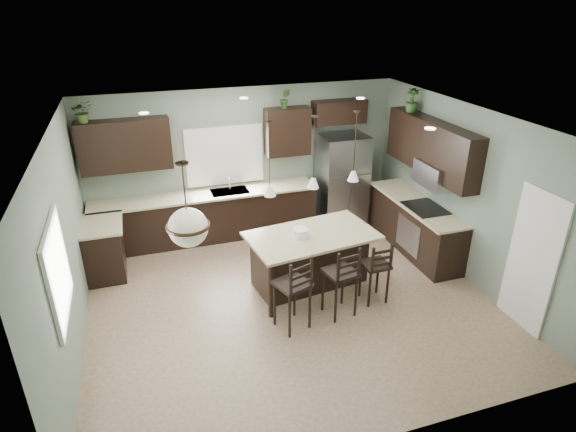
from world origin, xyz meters
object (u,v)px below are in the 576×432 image
Objects in this scene: bar_stool_center at (340,280)px; serving_dish at (301,233)px; refrigerator at (342,180)px; plant_back_left at (82,112)px; kitchen_island at (311,260)px; bar_stool_left at (292,292)px; bar_stool_right at (375,271)px.

serving_dish is at bearing 101.71° from bar_stool_center.
refrigerator reaches higher than serving_dish.
refrigerator is 3.17m from bar_stool_center.
plant_back_left is (-2.99, 2.28, 1.59)m from serving_dish.
plant_back_left is at bearing 137.40° from kitchen_island.
bar_stool_left is (-2.04, -2.96, -0.34)m from refrigerator.
bar_stool_center is (-1.29, -2.88, -0.35)m from refrigerator.
plant_back_left reaches higher than bar_stool_left.
bar_stool_left is 1.02× the size of bar_stool_center.
refrigerator reaches higher than bar_stool_center.
kitchen_island is 1.03m from bar_stool_right.
refrigerator is 5.00× the size of plant_back_left.
refrigerator reaches higher than kitchen_island.
bar_stool_right is at bearing -9.51° from bar_stool_left.
kitchen_island is 1.69× the size of bar_stool_left.
serving_dish is 0.65× the size of plant_back_left.
bar_stool_left reaches higher than bar_stool_right.
refrigerator is at bearing 52.01° from serving_dish.
kitchen_island is at bearing -35.17° from plant_back_left.
bar_stool_center is (0.12, -0.84, 0.11)m from kitchen_island.
bar_stool_left is at bearing -171.65° from bar_stool_right.
refrigerator is 4.90m from plant_back_left.
bar_stool_center is (0.76, 0.08, -0.01)m from bar_stool_left.
bar_stool_left is 1.42m from bar_stool_right.
bar_stool_left is at bearing -115.82° from serving_dish.
bar_stool_center is at bearing -68.57° from serving_dish.
serving_dish is 0.21× the size of bar_stool_center.
bar_stool_right is at bearing 3.58° from bar_stool_center.
kitchen_island is 1.13m from bar_stool_left.
bar_stool_center is 1.11× the size of bar_stool_right.
bar_stool_left is 4.54m from plant_back_left.
bar_stool_left is 3.16× the size of plant_back_left.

